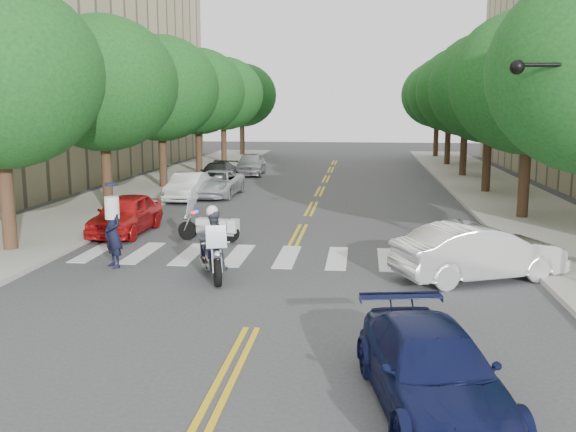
% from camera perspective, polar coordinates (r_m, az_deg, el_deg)
% --- Properties ---
extents(ground, '(140.00, 140.00, 0.00)m').
position_cam_1_polar(ground, '(13.77, -3.24, -9.93)').
color(ground, '#38383A').
rests_on(ground, ground).
extents(sidewalk_left, '(5.00, 60.00, 0.15)m').
position_cam_1_polar(sidewalk_left, '(36.98, -12.01, 2.49)').
color(sidewalk_left, '#9E9991').
rests_on(sidewalk_left, ground).
extents(sidewalk_right, '(5.00, 60.00, 0.15)m').
position_cam_1_polar(sidewalk_right, '(35.81, 18.22, 1.98)').
color(sidewalk_right, '#9E9991').
rests_on(sidewalk_right, ground).
extents(tree_l_1, '(6.40, 6.40, 8.45)m').
position_cam_1_polar(tree_l_1, '(28.97, -16.16, 11.23)').
color(tree_l_1, '#382316').
rests_on(tree_l_1, ground).
extents(tree_l_2, '(6.40, 6.40, 8.45)m').
position_cam_1_polar(tree_l_2, '(36.49, -11.26, 11.05)').
color(tree_l_2, '#382316').
rests_on(tree_l_2, ground).
extents(tree_l_3, '(6.40, 6.40, 8.45)m').
position_cam_1_polar(tree_l_3, '(44.18, -8.05, 10.89)').
color(tree_l_3, '#382316').
rests_on(tree_l_3, ground).
extents(tree_l_4, '(6.40, 6.40, 8.45)m').
position_cam_1_polar(tree_l_4, '(51.96, -5.80, 10.76)').
color(tree_l_4, '#382316').
rests_on(tree_l_4, ground).
extents(tree_l_5, '(6.40, 6.40, 8.45)m').
position_cam_1_polar(tree_l_5, '(59.80, -4.14, 10.65)').
color(tree_l_5, '#382316').
rests_on(tree_l_5, ground).
extents(tree_r_1, '(6.40, 6.40, 8.45)m').
position_cam_1_polar(tree_r_1, '(27.57, 20.73, 11.08)').
color(tree_r_1, '#382316').
rests_on(tree_r_1, ground).
extents(tree_r_2, '(6.40, 6.40, 8.45)m').
position_cam_1_polar(tree_r_2, '(35.39, 17.57, 10.83)').
color(tree_r_2, '#382316').
rests_on(tree_r_2, ground).
extents(tree_r_3, '(6.40, 6.40, 8.45)m').
position_cam_1_polar(tree_r_3, '(43.27, 15.56, 10.66)').
color(tree_r_3, '#382316').
rests_on(tree_r_3, ground).
extents(tree_r_4, '(6.40, 6.40, 8.45)m').
position_cam_1_polar(tree_r_4, '(51.19, 14.18, 10.53)').
color(tree_r_4, '#382316').
rests_on(tree_r_4, ground).
extents(tree_r_5, '(6.40, 6.40, 8.45)m').
position_cam_1_polar(tree_r_5, '(59.13, 13.16, 10.44)').
color(tree_r_5, '#382316').
rests_on(tree_r_5, ground).
extents(motorcycle_police, '(1.16, 2.37, 2.00)m').
position_cam_1_polar(motorcycle_police, '(17.57, -6.72, -2.61)').
color(motorcycle_police, black).
rests_on(motorcycle_police, ground).
extents(motorcycle_parked, '(2.23, 0.78, 1.45)m').
position_cam_1_polar(motorcycle_parked, '(22.21, -6.63, -1.00)').
color(motorcycle_parked, black).
rests_on(motorcycle_parked, ground).
extents(officer_standing, '(0.86, 0.84, 1.99)m').
position_cam_1_polar(officer_standing, '(19.19, -15.28, -1.51)').
color(officer_standing, black).
rests_on(officer_standing, ground).
extents(convertible, '(4.90, 3.34, 1.53)m').
position_cam_1_polar(convertible, '(17.98, 16.62, -3.07)').
color(convertible, white).
rests_on(convertible, ground).
extents(sedan_blue, '(2.57, 4.67, 1.28)m').
position_cam_1_polar(sedan_blue, '(10.34, 12.67, -13.21)').
color(sedan_blue, '#0F1540').
rests_on(sedan_blue, ground).
extents(parked_car_a, '(1.77, 4.27, 1.45)m').
position_cam_1_polar(parked_car_a, '(24.17, -14.22, 0.17)').
color(parked_car_a, red).
rests_on(parked_car_a, ground).
extents(parked_car_b, '(1.49, 4.10, 1.34)m').
position_cam_1_polar(parked_car_b, '(32.17, -8.88, 2.59)').
color(parked_car_b, white).
rests_on(parked_car_b, ground).
extents(parked_car_c, '(2.33, 4.81, 1.32)m').
position_cam_1_polar(parked_car_c, '(33.35, -6.38, 2.88)').
color(parked_car_c, '#B0B3B8').
rests_on(parked_car_c, ground).
extents(parked_car_d, '(1.97, 4.51, 1.29)m').
position_cam_1_polar(parked_car_d, '(38.44, -6.32, 3.78)').
color(parked_car_d, black).
rests_on(parked_car_d, ground).
extents(parked_car_e, '(1.97, 4.48, 1.50)m').
position_cam_1_polar(parked_car_e, '(43.40, -3.34, 4.64)').
color(parked_car_e, gray).
rests_on(parked_car_e, ground).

